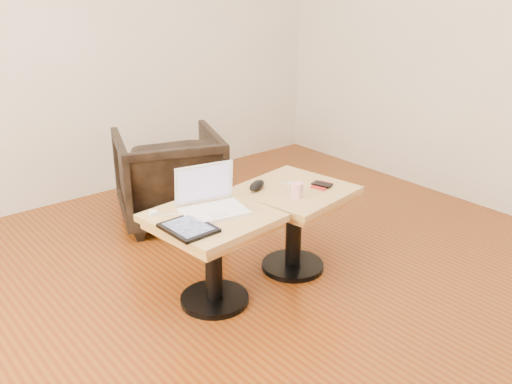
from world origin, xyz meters
TOP-DOWN VIEW (x-y plane):
  - room_shell at (0.00, 0.00)m, footprint 4.52×4.52m
  - side_table_left at (-0.05, 0.39)m, footprint 0.61×0.61m
  - side_table_right at (0.52, 0.40)m, footprint 0.64×0.64m
  - laptop at (-0.03, 0.43)m, footprint 0.36×0.31m
  - tablet at (-0.24, 0.32)m, footprint 0.21×0.26m
  - charging_adapter at (-0.28, 0.57)m, footprint 0.04×0.04m
  - glasses_case at (0.34, 0.52)m, footprint 0.16×0.13m
  - striped_cup at (0.43, 0.29)m, footprint 0.06×0.06m
  - earbuds_tangle at (0.53, 0.46)m, footprint 0.08×0.06m
  - phone_on_sleeve at (0.66, 0.32)m, footprint 0.14×0.12m
  - armchair at (0.33, 1.46)m, footprint 0.88×0.89m

SIDE VIEW (x-z plane):
  - armchair at x=0.33m, z-range 0.00..0.63m
  - side_table_left at x=-0.05m, z-range 0.13..0.63m
  - side_table_right at x=0.52m, z-range 0.13..0.63m
  - phone_on_sleeve at x=0.66m, z-range 0.51..0.52m
  - earbuds_tangle at x=0.53m, z-range 0.51..0.52m
  - tablet at x=-0.24m, z-range 0.51..0.53m
  - charging_adapter at x=-0.28m, z-range 0.51..0.53m
  - glasses_case at x=0.34m, z-range 0.51..0.55m
  - striped_cup at x=0.43m, z-range 0.51..0.59m
  - laptop at x=-0.03m, z-range 0.44..0.67m
  - room_shell at x=0.00m, z-range 0.00..2.71m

